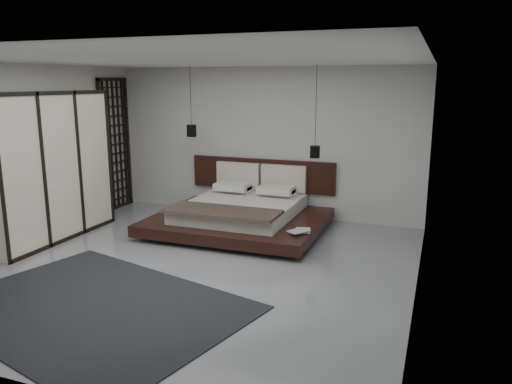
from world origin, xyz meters
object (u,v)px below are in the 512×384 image
at_px(rug, 93,307).
at_px(pendant_left, 192,130).
at_px(pendant_right, 315,151).
at_px(lattice_screen, 115,144).
at_px(bed, 241,213).
at_px(wardrobe, 48,167).

bearing_deg(rug, pendant_left, 100.97).
distance_m(pendant_right, rug, 4.47).
bearing_deg(rug, lattice_screen, 122.04).
bearing_deg(lattice_screen, pendant_right, -1.24).
relative_size(bed, wardrobe, 1.17).
bearing_deg(pendant_right, bed, -158.71).
bearing_deg(pendant_right, lattice_screen, 178.76).
bearing_deg(bed, lattice_screen, 169.47).
relative_size(bed, pendant_left, 2.24).
bearing_deg(pendant_left, wardrobe, -126.64).
bearing_deg(lattice_screen, rug, -57.96).
relative_size(pendant_left, wardrobe, 0.52).
height_order(bed, pendant_left, pendant_left).
relative_size(lattice_screen, pendant_left, 2.05).
height_order(pendant_right, wardrobe, pendant_right).
relative_size(pendant_right, rug, 0.46).
height_order(lattice_screen, rug, lattice_screen).
distance_m(lattice_screen, pendant_right, 4.11).
relative_size(bed, rug, 0.85).
xyz_separation_m(lattice_screen, pendant_right, (4.11, -0.09, 0.07)).
bearing_deg(lattice_screen, pendant_left, -2.89).
height_order(pendant_left, rug, pendant_left).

